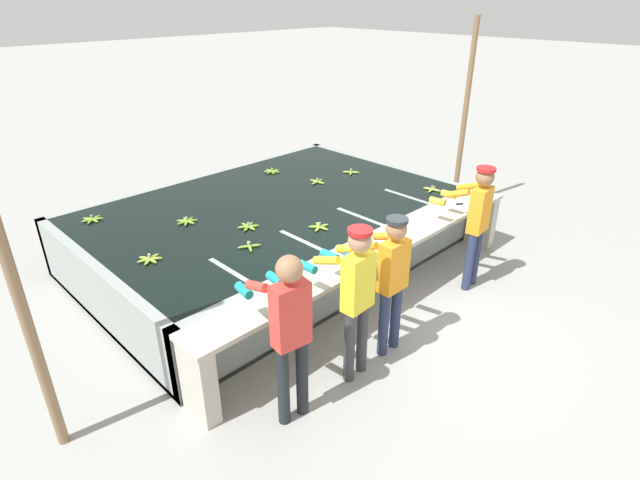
# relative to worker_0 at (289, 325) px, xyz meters

# --- Properties ---
(ground_plane) EXTENTS (80.00, 80.00, 0.00)m
(ground_plane) POSITION_rel_worker_0_xyz_m (1.90, 0.35, -1.00)
(ground_plane) COLOR #999993
(ground_plane) RESTS_ON ground
(wash_tank) EXTENTS (5.18, 3.47, 0.84)m
(wash_tank) POSITION_rel_worker_0_xyz_m (1.90, 2.52, -0.59)
(wash_tank) COLOR gray
(wash_tank) RESTS_ON ground
(work_ledge) EXTENTS (5.18, 0.45, 0.84)m
(work_ledge) POSITION_rel_worker_0_xyz_m (1.90, 0.57, -0.39)
(work_ledge) COLOR #B7B2A3
(work_ledge) RESTS_ON ground
(worker_0) EXTENTS (0.47, 0.74, 1.67)m
(worker_0) POSITION_rel_worker_0_xyz_m (0.00, 0.00, 0.00)
(worker_0) COLOR #1E2328
(worker_0) RESTS_ON ground
(worker_1) EXTENTS (0.42, 0.72, 1.64)m
(worker_1) POSITION_rel_worker_0_xyz_m (0.82, -0.01, -0.01)
(worker_1) COLOR #38383D
(worker_1) RESTS_ON ground
(worker_2) EXTENTS (0.41, 0.71, 1.57)m
(worker_2) POSITION_rel_worker_0_xyz_m (1.37, -0.00, -0.06)
(worker_2) COLOR navy
(worker_2) RESTS_ON ground
(worker_3) EXTENTS (0.45, 0.73, 1.64)m
(worker_3) POSITION_rel_worker_0_xyz_m (3.18, 0.06, -0.01)
(worker_3) COLOR navy
(worker_3) RESTS_ON ground
(banana_bunch_floating_0) EXTENTS (0.28, 0.28, 0.08)m
(banana_bunch_floating_0) POSITION_rel_worker_0_xyz_m (2.94, 2.65, -0.15)
(banana_bunch_floating_0) COLOR #8CB738
(banana_bunch_floating_0) RESTS_ON wash_tank
(banana_bunch_floating_1) EXTENTS (0.26, 0.26, 0.08)m
(banana_bunch_floating_1) POSITION_rel_worker_0_xyz_m (0.83, 1.63, -0.15)
(banana_bunch_floating_1) COLOR #75A333
(banana_bunch_floating_1) RESTS_ON wash_tank
(banana_bunch_floating_2) EXTENTS (0.28, 0.27, 0.08)m
(banana_bunch_floating_2) POSITION_rel_worker_0_xyz_m (1.78, 1.44, -0.15)
(banana_bunch_floating_2) COLOR #8CB738
(banana_bunch_floating_2) RESTS_ON wash_tank
(banana_bunch_floating_3) EXTENTS (0.28, 0.28, 0.08)m
(banana_bunch_floating_3) POSITION_rel_worker_0_xyz_m (-0.16, 3.69, -0.15)
(banana_bunch_floating_3) COLOR #7FAD33
(banana_bunch_floating_3) RESTS_ON wash_tank
(banana_bunch_floating_4) EXTENTS (0.24, 0.24, 0.08)m
(banana_bunch_floating_4) POSITION_rel_worker_0_xyz_m (3.65, 2.59, -0.15)
(banana_bunch_floating_4) COLOR #8CB738
(banana_bunch_floating_4) RESTS_ON wash_tank
(banana_bunch_floating_5) EXTENTS (0.28, 0.28, 0.08)m
(banana_bunch_floating_5) POSITION_rel_worker_0_xyz_m (-0.15, 2.16, -0.15)
(banana_bunch_floating_5) COLOR #93BC3D
(banana_bunch_floating_5) RESTS_ON wash_tank
(banana_bunch_floating_6) EXTENTS (0.26, 0.28, 0.08)m
(banana_bunch_floating_6) POSITION_rel_worker_0_xyz_m (1.15, 2.08, -0.15)
(banana_bunch_floating_6) COLOR #75A333
(banana_bunch_floating_6) RESTS_ON wash_tank
(banana_bunch_floating_7) EXTENTS (0.28, 0.28, 0.08)m
(banana_bunch_floating_7) POSITION_rel_worker_0_xyz_m (0.69, 2.77, -0.15)
(banana_bunch_floating_7) COLOR #75A333
(banana_bunch_floating_7) RESTS_ON wash_tank
(banana_bunch_floating_8) EXTENTS (0.28, 0.28, 0.08)m
(banana_bunch_floating_8) POSITION_rel_worker_0_xyz_m (2.75, 3.54, -0.15)
(banana_bunch_floating_8) COLOR #75A333
(banana_bunch_floating_8) RESTS_ON wash_tank
(banana_bunch_floating_9) EXTENTS (0.28, 0.28, 0.08)m
(banana_bunch_floating_9) POSITION_rel_worker_0_xyz_m (3.92, 1.20, -0.15)
(banana_bunch_floating_9) COLOR #9EC642
(banana_bunch_floating_9) RESTS_ON wash_tank
(knife_0) EXTENTS (0.35, 0.10, 0.02)m
(knife_0) POSITION_rel_worker_0_xyz_m (1.99, 0.57, -0.16)
(knife_0) COLOR silver
(knife_0) RESTS_ON work_ledge
(knife_1) EXTENTS (0.31, 0.22, 0.02)m
(knife_1) POSITION_rel_worker_0_xyz_m (3.78, 0.57, -0.16)
(knife_1) COLOR silver
(knife_1) RESTS_ON work_ledge
(support_post_left) EXTENTS (0.09, 0.09, 3.20)m
(support_post_left) POSITION_rel_worker_0_xyz_m (-1.62, 1.16, 0.60)
(support_post_left) COLOR #846647
(support_post_left) RESTS_ON ground
(support_post_right) EXTENTS (0.09, 0.09, 3.20)m
(support_post_right) POSITION_rel_worker_0_xyz_m (5.42, 1.65, 0.60)
(support_post_right) COLOR #846647
(support_post_right) RESTS_ON ground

